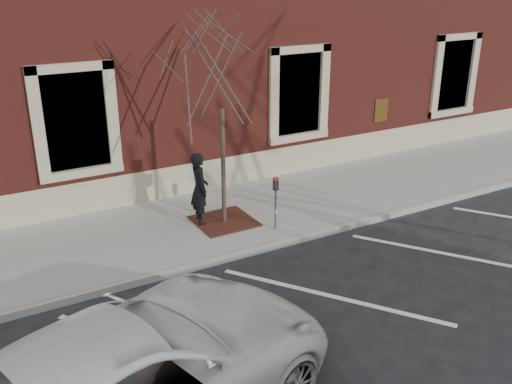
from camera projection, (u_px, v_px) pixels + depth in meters
ground at (270, 249)px, 12.20m from camera, size 120.00×120.00×0.00m
sidewalk_near at (232, 217)px, 13.59m from camera, size 40.00×3.50×0.15m
curb_near at (271, 246)px, 12.13m from camera, size 40.00×0.12×0.15m
parking_stripes at (332, 296)px, 10.42m from camera, size 28.00×4.40×0.01m
building_civic at (137, 26)px, 16.99m from camera, size 40.00×8.62×8.00m
man at (200, 189)px, 12.78m from camera, size 0.49×0.67×1.68m
parking_meter at (276, 193)px, 12.52m from camera, size 0.11×0.08×1.20m
tree_grate at (224, 221)px, 13.12m from camera, size 1.30×1.30×0.03m
sapling at (221, 75)px, 11.90m from camera, size 2.88×2.88×4.80m
white_truck at (128, 379)px, 7.11m from camera, size 6.44×4.26×1.64m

